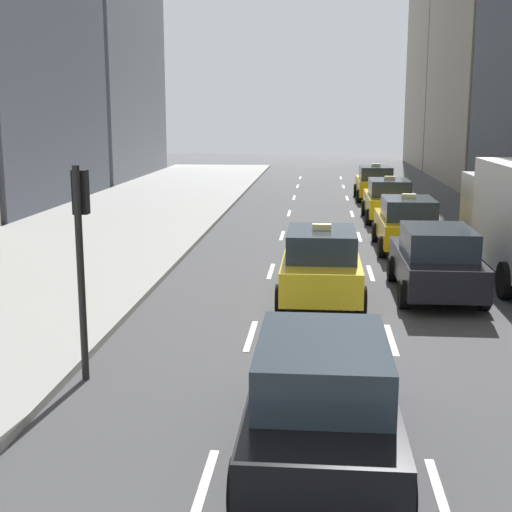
{
  "coord_description": "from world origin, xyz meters",
  "views": [
    {
      "loc": [
        1.12,
        0.31,
        4.41
      ],
      "look_at": [
        -0.18,
        14.98,
        1.45
      ],
      "focal_mm": 50.0,
      "sensor_mm": 36.0,
      "label": 1
    }
  ],
  "objects_px": {
    "taxi_third": "(375,183)",
    "taxi_fourth": "(388,200)",
    "sedan_silver_behind": "(436,260)",
    "sedan_black_near": "(322,397)",
    "traffic_light_pole": "(81,238)",
    "taxi_lead": "(321,264)",
    "taxi_second": "(407,223)"
  },
  "relations": [
    {
      "from": "taxi_second",
      "to": "sedan_silver_behind",
      "type": "height_order",
      "value": "taxi_second"
    },
    {
      "from": "taxi_lead",
      "to": "sedan_black_near",
      "type": "height_order",
      "value": "taxi_lead"
    },
    {
      "from": "taxi_lead",
      "to": "taxi_second",
      "type": "bearing_deg",
      "value": 66.97
    },
    {
      "from": "sedan_black_near",
      "to": "traffic_light_pole",
      "type": "bearing_deg",
      "value": 146.41
    },
    {
      "from": "taxi_third",
      "to": "taxi_fourth",
      "type": "xyz_separation_m",
      "value": [
        0.0,
        -7.39,
        0.0
      ]
    },
    {
      "from": "taxi_third",
      "to": "traffic_light_pole",
      "type": "height_order",
      "value": "traffic_light_pole"
    },
    {
      "from": "taxi_lead",
      "to": "traffic_light_pole",
      "type": "height_order",
      "value": "traffic_light_pole"
    },
    {
      "from": "taxi_third",
      "to": "sedan_black_near",
      "type": "bearing_deg",
      "value": -95.57
    },
    {
      "from": "taxi_fourth",
      "to": "sedan_silver_behind",
      "type": "relative_size",
      "value": 0.99
    },
    {
      "from": "taxi_second",
      "to": "sedan_black_near",
      "type": "xyz_separation_m",
      "value": [
        -2.8,
        -14.75,
        -0.01
      ]
    },
    {
      "from": "sedan_silver_behind",
      "to": "traffic_light_pole",
      "type": "distance_m",
      "value": 9.3
    },
    {
      "from": "taxi_third",
      "to": "traffic_light_pole",
      "type": "bearing_deg",
      "value": -104.52
    },
    {
      "from": "taxi_lead",
      "to": "taxi_fourth",
      "type": "xyz_separation_m",
      "value": [
        2.8,
        13.13,
        0.0
      ]
    },
    {
      "from": "taxi_second",
      "to": "sedan_black_near",
      "type": "relative_size",
      "value": 0.96
    },
    {
      "from": "taxi_lead",
      "to": "traffic_light_pole",
      "type": "xyz_separation_m",
      "value": [
        -3.95,
        -5.54,
        1.53
      ]
    },
    {
      "from": "sedan_black_near",
      "to": "traffic_light_pole",
      "type": "xyz_separation_m",
      "value": [
        -3.95,
        2.62,
        1.54
      ]
    },
    {
      "from": "taxi_third",
      "to": "sedan_black_near",
      "type": "distance_m",
      "value": 28.83
    },
    {
      "from": "traffic_light_pole",
      "to": "sedan_silver_behind",
      "type": "bearing_deg",
      "value": 42.63
    },
    {
      "from": "taxi_fourth",
      "to": "traffic_light_pole",
      "type": "xyz_separation_m",
      "value": [
        -6.75,
        -18.68,
        1.53
      ]
    },
    {
      "from": "sedan_black_near",
      "to": "sedan_silver_behind",
      "type": "xyz_separation_m",
      "value": [
        2.8,
        8.84,
        0.0
      ]
    },
    {
      "from": "taxi_lead",
      "to": "taxi_third",
      "type": "height_order",
      "value": "same"
    },
    {
      "from": "taxi_second",
      "to": "sedan_silver_behind",
      "type": "distance_m",
      "value": 5.91
    },
    {
      "from": "sedan_black_near",
      "to": "sedan_silver_behind",
      "type": "distance_m",
      "value": 9.27
    },
    {
      "from": "traffic_light_pole",
      "to": "taxi_lead",
      "type": "bearing_deg",
      "value": 54.53
    },
    {
      "from": "taxi_fourth",
      "to": "sedan_silver_behind",
      "type": "xyz_separation_m",
      "value": [
        0.0,
        -12.46,
        -0.01
      ]
    },
    {
      "from": "sedan_silver_behind",
      "to": "traffic_light_pole",
      "type": "bearing_deg",
      "value": -137.37
    },
    {
      "from": "taxi_third",
      "to": "taxi_fourth",
      "type": "relative_size",
      "value": 1.0
    },
    {
      "from": "taxi_third",
      "to": "sedan_silver_behind",
      "type": "bearing_deg",
      "value": -90.0
    },
    {
      "from": "taxi_second",
      "to": "sedan_black_near",
      "type": "bearing_deg",
      "value": -100.75
    },
    {
      "from": "taxi_second",
      "to": "taxi_third",
      "type": "height_order",
      "value": "same"
    },
    {
      "from": "taxi_lead",
      "to": "sedan_silver_behind",
      "type": "relative_size",
      "value": 0.99
    },
    {
      "from": "taxi_lead",
      "to": "traffic_light_pole",
      "type": "distance_m",
      "value": 6.98
    }
  ]
}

